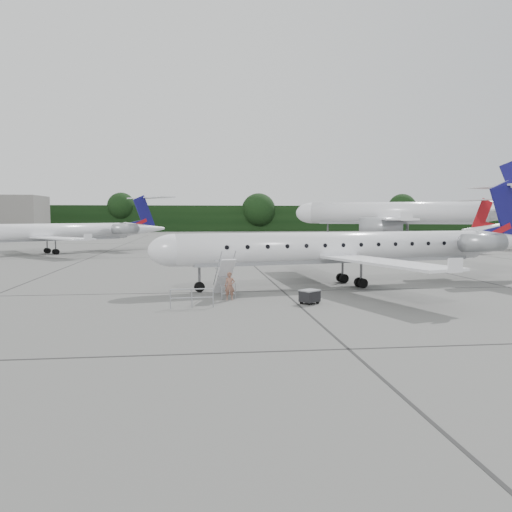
{
  "coord_description": "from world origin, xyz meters",
  "views": [
    {
      "loc": [
        -9.77,
        -26.32,
        4.76
      ],
      "look_at": [
        -6.19,
        4.09,
        2.3
      ],
      "focal_mm": 35.0,
      "sensor_mm": 36.0,
      "label": 1
    }
  ],
  "objects": [
    {
      "name": "airstair",
      "position": [
        -8.22,
        2.91,
        1.15
      ],
      "size": [
        1.26,
        2.37,
        2.3
      ],
      "primitive_type": null,
      "rotation": [
        0.0,
        0.0,
        0.19
      ],
      "color": "white",
      "rests_on": "ground"
    },
    {
      "name": "bg_regional_left",
      "position": [
        -28.91,
        38.2,
        3.8
      ],
      "size": [
        35.74,
        34.07,
        7.61
      ],
      "primitive_type": null,
      "rotation": [
        0.0,
        0.0,
        0.64
      ],
      "color": "white",
      "rests_on": "ground"
    },
    {
      "name": "ground",
      "position": [
        0.0,
        0.0,
        0.0
      ],
      "size": [
        320.0,
        320.0,
        0.0
      ],
      "primitive_type": "plane",
      "color": "#5D5D5A",
      "rests_on": "ground"
    },
    {
      "name": "main_regional_jet",
      "position": [
        -0.23,
        6.67,
        3.66
      ],
      "size": [
        31.94,
        25.58,
        7.33
      ],
      "primitive_type": null,
      "rotation": [
        0.0,
        0.0,
        0.19
      ],
      "color": "white",
      "rests_on": "ground"
    },
    {
      "name": "safety_railing",
      "position": [
        -10.09,
        -0.63,
        0.5
      ],
      "size": [
        2.2,
        0.23,
        1.0
      ],
      "primitive_type": null,
      "rotation": [
        0.0,
        0.0,
        0.07
      ],
      "color": "#97999F",
      "rests_on": "ground"
    },
    {
      "name": "treeline",
      "position": [
        0.0,
        130.0,
        4.0
      ],
      "size": [
        260.0,
        4.0,
        8.0
      ],
      "primitive_type": "cube",
      "color": "black",
      "rests_on": "ground"
    },
    {
      "name": "bg_narrowbody",
      "position": [
        27.85,
        64.96,
        7.39
      ],
      "size": [
        49.19,
        42.71,
        14.78
      ],
      "primitive_type": null,
      "rotation": [
        0.0,
        0.0,
        -0.38
      ],
      "color": "white",
      "rests_on": "ground"
    },
    {
      "name": "passenger",
      "position": [
        -7.98,
        1.65,
        0.8
      ],
      "size": [
        0.61,
        0.42,
        1.6
      ],
      "primitive_type": "imported",
      "rotation": [
        0.0,
        0.0,
        -0.07
      ],
      "color": "brown",
      "rests_on": "ground"
    },
    {
      "name": "baggage_cart",
      "position": [
        -3.74,
        -0.05,
        0.41
      ],
      "size": [
        1.22,
        1.18,
        0.82
      ],
      "primitive_type": null,
      "rotation": [
        0.0,
        0.0,
        0.62
      ],
      "color": "black",
      "rests_on": "ground"
    }
  ]
}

